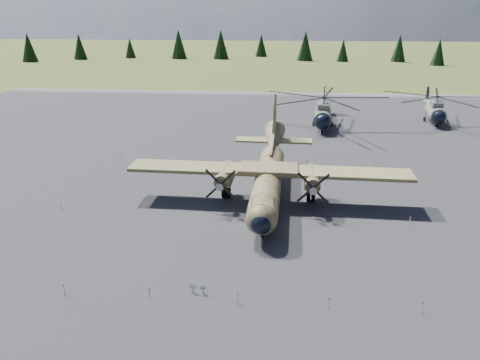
{
  "coord_description": "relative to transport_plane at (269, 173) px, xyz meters",
  "views": [
    {
      "loc": [
        4.52,
        -39.83,
        18.65
      ],
      "look_at": [
        0.77,
        2.0,
        3.1
      ],
      "focal_mm": 35.0,
      "sensor_mm": 36.0,
      "label": 1
    }
  ],
  "objects": [
    {
      "name": "transport_plane",
      "position": [
        0.0,
        0.0,
        0.0
      ],
      "size": [
        28.21,
        25.66,
        9.32
      ],
      "rotation": [
        0.0,
        0.0,
        -0.03
      ],
      "color": "#3C4324",
      "rests_on": "ground"
    },
    {
      "name": "helicopter_near",
      "position": [
        7.87,
        30.73,
        1.05
      ],
      "size": [
        22.35,
        25.15,
        5.25
      ],
      "rotation": [
        0.0,
        0.0,
        -0.09
      ],
      "color": "gray",
      "rests_on": "ground"
    },
    {
      "name": "apron",
      "position": [
        -3.44,
        4.58,
        -2.68
      ],
      "size": [
        120.0,
        120.0,
        0.04
      ],
      "primitive_type": "cube",
      "color": "#5A5A5F",
      "rests_on": "ground"
    },
    {
      "name": "ground",
      "position": [
        -3.44,
        -5.42,
        -2.68
      ],
      "size": [
        500.0,
        500.0,
        0.0
      ],
      "primitive_type": "plane",
      "color": "#4F5927",
      "rests_on": "ground"
    },
    {
      "name": "barrier_fence",
      "position": [
        -3.9,
        -5.49,
        -2.17
      ],
      "size": [
        33.12,
        29.62,
        0.85
      ],
      "color": "silver",
      "rests_on": "ground"
    },
    {
      "name": "info_placard_right",
      "position": [
        -3.92,
        -17.98,
        -2.22
      ],
      "size": [
        0.45,
        0.23,
        0.69
      ],
      "rotation": [
        0.0,
        0.0,
        0.1
      ],
      "color": "gray",
      "rests_on": "ground"
    },
    {
      "name": "info_placard_left",
      "position": [
        -4.63,
        -17.92,
        -2.23
      ],
      "size": [
        0.44,
        0.21,
        0.67
      ],
      "rotation": [
        0.0,
        0.0,
        -0.06
      ],
      "color": "gray",
      "rests_on": "ground"
    },
    {
      "name": "helicopter_mid",
      "position": [
        27.14,
        35.98,
        0.68
      ],
      "size": [
        20.72,
        22.89,
        4.73
      ],
      "rotation": [
        0.0,
        0.0,
        -0.12
      ],
      "color": "gray",
      "rests_on": "ground"
    },
    {
      "name": "treeline",
      "position": [
        -2.44,
        -6.35,
        2.06
      ],
      "size": [
        313.52,
        308.9,
        10.97
      ],
      "color": "black",
      "rests_on": "ground"
    }
  ]
}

